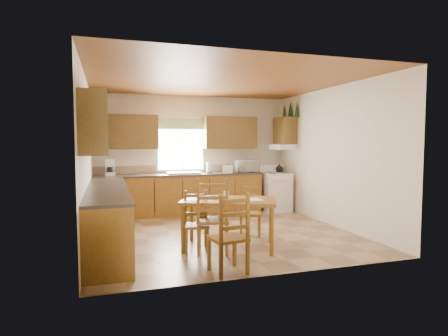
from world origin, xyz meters
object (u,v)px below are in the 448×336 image
object	(u,v)px
dining_table	(229,224)
chair_near_left	(228,233)
chair_near_right	(213,215)
stove	(276,192)
microwave	(246,166)
chair_far_right	(250,210)
chair_far_left	(196,221)

from	to	relation	value
dining_table	chair_near_left	distance (m)	1.10
chair_near_right	dining_table	bearing A→B (deg)	-137.39
stove	chair_near_right	world-z (taller)	chair_near_right
microwave	chair_near_left	xyz separation A→B (m)	(-1.74, -3.94, -0.56)
stove	chair_near_right	distance (m)	3.63
stove	chair_far_right	bearing A→B (deg)	-121.07
dining_table	chair_far_left	size ratio (longest dim) A/B	1.60
chair_far_left	dining_table	bearing A→B (deg)	6.29
stove	chair_far_right	size ratio (longest dim) A/B	1.00
chair_far_left	chair_far_right	size ratio (longest dim) A/B	0.99
microwave	chair_near_right	xyz separation A→B (m)	(-1.69, -3.05, -0.51)
microwave	chair_far_left	world-z (taller)	microwave
stove	chair_far_left	size ratio (longest dim) A/B	1.01
chair_near_right	chair_far_left	world-z (taller)	chair_near_right
chair_near_left	chair_near_right	world-z (taller)	chair_near_right
stove	chair_near_right	size ratio (longest dim) A/B	0.80
dining_table	chair_near_left	size ratio (longest dim) A/B	1.40
chair_near_left	chair_near_right	distance (m)	0.89
chair_near_right	chair_far_right	distance (m)	1.21
stove	chair_near_left	bearing A→B (deg)	-118.22
dining_table	chair_near_right	size ratio (longest dim) A/B	1.28
stove	chair_near_right	bearing A→B (deg)	-125.24
microwave	chair_near_right	bearing A→B (deg)	-118.81
microwave	chair_far_right	size ratio (longest dim) A/B	0.54
microwave	chair_near_left	world-z (taller)	microwave
dining_table	chair_near_left	world-z (taller)	chair_near_left
stove	dining_table	xyz separation A→B (m)	(-2.05, -2.62, -0.07)
stove	dining_table	world-z (taller)	stove
microwave	chair_far_left	size ratio (longest dim) A/B	0.54
chair_near_right	chair_far_right	world-z (taller)	chair_near_right
dining_table	chair_near_left	xyz separation A→B (m)	(-0.35, -1.04, 0.13)
chair_near_left	chair_far_right	bearing A→B (deg)	-128.47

